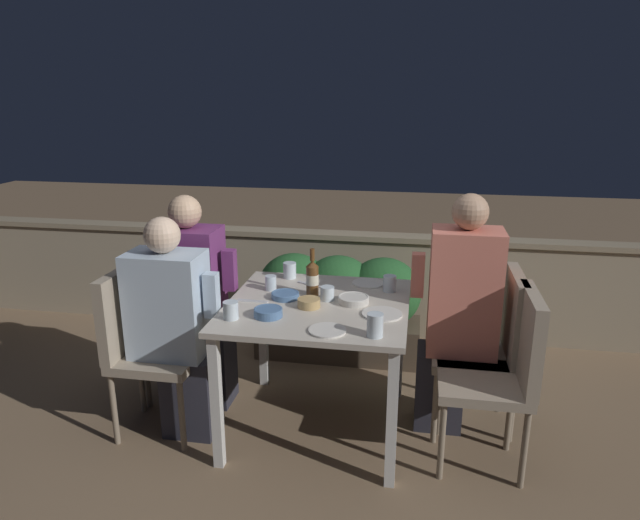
% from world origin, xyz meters
% --- Properties ---
extents(ground_plane, '(16.00, 16.00, 0.00)m').
position_xyz_m(ground_plane, '(0.00, 0.00, 0.00)').
color(ground_plane, '#7A6047').
extents(parapet_wall, '(9.00, 0.18, 0.80)m').
position_xyz_m(parapet_wall, '(0.00, 1.41, 0.40)').
color(parapet_wall, gray).
rests_on(parapet_wall, ground_plane).
extents(dining_table, '(0.96, 0.97, 0.75)m').
position_xyz_m(dining_table, '(0.00, 0.00, 0.66)').
color(dining_table, '#BCB2A3').
rests_on(dining_table, ground_plane).
extents(planter_hedge, '(1.15, 0.47, 0.75)m').
position_xyz_m(planter_hedge, '(-0.02, 0.93, 0.41)').
color(planter_hedge, brown).
rests_on(planter_hedge, ground_plane).
extents(chair_left_near, '(0.45, 0.45, 0.93)m').
position_xyz_m(chair_left_near, '(-0.96, -0.15, 0.56)').
color(chair_left_near, gray).
rests_on(chair_left_near, ground_plane).
extents(person_blue_shirt, '(0.48, 0.26, 1.23)m').
position_xyz_m(person_blue_shirt, '(-0.75, -0.15, 0.62)').
color(person_blue_shirt, '#282833').
rests_on(person_blue_shirt, ground_plane).
extents(chair_left_far, '(0.45, 0.45, 0.93)m').
position_xyz_m(chair_left_far, '(-0.97, 0.18, 0.56)').
color(chair_left_far, gray).
rests_on(chair_left_far, ground_plane).
extents(person_purple_stripe, '(0.47, 0.26, 1.28)m').
position_xyz_m(person_purple_stripe, '(-0.76, 0.18, 0.65)').
color(person_purple_stripe, '#282833').
rests_on(person_purple_stripe, ground_plane).
extents(chair_right_near, '(0.45, 0.45, 0.93)m').
position_xyz_m(chair_right_near, '(0.97, -0.15, 0.56)').
color(chair_right_near, gray).
rests_on(chair_right_near, ground_plane).
extents(chair_right_far, '(0.45, 0.45, 0.93)m').
position_xyz_m(chair_right_far, '(0.94, 0.16, 0.56)').
color(chair_right_far, gray).
rests_on(chair_right_far, ground_plane).
extents(person_coral_top, '(0.47, 0.26, 1.34)m').
position_xyz_m(person_coral_top, '(0.74, 0.16, 0.68)').
color(person_coral_top, '#282833').
rests_on(person_coral_top, ground_plane).
extents(beer_bottle, '(0.07, 0.07, 0.27)m').
position_xyz_m(beer_bottle, '(-0.05, 0.12, 0.86)').
color(beer_bottle, brown).
rests_on(beer_bottle, dining_table).
extents(plate_0, '(0.18, 0.18, 0.01)m').
position_xyz_m(plate_0, '(0.11, -0.36, 0.76)').
color(plate_0, silver).
rests_on(plate_0, dining_table).
extents(plate_1, '(0.21, 0.21, 0.01)m').
position_xyz_m(plate_1, '(0.35, -0.11, 0.76)').
color(plate_1, silver).
rests_on(plate_1, dining_table).
extents(plate_2, '(0.19, 0.19, 0.01)m').
position_xyz_m(plate_2, '(0.24, 0.36, 0.76)').
color(plate_2, silver).
rests_on(plate_2, dining_table).
extents(bowl_0, '(0.15, 0.15, 0.03)m').
position_xyz_m(bowl_0, '(-0.19, 0.05, 0.77)').
color(bowl_0, '#4C709E').
rests_on(bowl_0, dining_table).
extents(bowl_1, '(0.17, 0.17, 0.04)m').
position_xyz_m(bowl_1, '(0.19, 0.04, 0.78)').
color(bowl_1, beige).
rests_on(bowl_1, dining_table).
extents(bowl_2, '(0.14, 0.14, 0.04)m').
position_xyz_m(bowl_2, '(-0.21, -0.23, 0.78)').
color(bowl_2, '#4C709E').
rests_on(bowl_2, dining_table).
extents(bowl_3, '(0.12, 0.12, 0.05)m').
position_xyz_m(bowl_3, '(-0.04, -0.06, 0.78)').
color(bowl_3, tan).
rests_on(bowl_3, dining_table).
extents(glass_cup_0, '(0.06, 0.06, 0.08)m').
position_xyz_m(glass_cup_0, '(-0.30, 0.16, 0.80)').
color(glass_cup_0, silver).
rests_on(glass_cup_0, dining_table).
extents(glass_cup_1, '(0.08, 0.08, 0.10)m').
position_xyz_m(glass_cup_1, '(-0.24, 0.39, 0.80)').
color(glass_cup_1, silver).
rests_on(glass_cup_1, dining_table).
extents(glass_cup_2, '(0.08, 0.08, 0.11)m').
position_xyz_m(glass_cup_2, '(0.34, -0.38, 0.81)').
color(glass_cup_2, silver).
rests_on(glass_cup_2, dining_table).
extents(glass_cup_3, '(0.07, 0.07, 0.08)m').
position_xyz_m(glass_cup_3, '(0.04, 0.06, 0.79)').
color(glass_cup_3, silver).
rests_on(glass_cup_3, dining_table).
extents(glass_cup_4, '(0.08, 0.08, 0.09)m').
position_xyz_m(glass_cup_4, '(-0.39, -0.29, 0.80)').
color(glass_cup_4, silver).
rests_on(glass_cup_4, dining_table).
extents(glass_cup_5, '(0.07, 0.07, 0.09)m').
position_xyz_m(glass_cup_5, '(0.37, 0.26, 0.80)').
color(glass_cup_5, silver).
rests_on(glass_cup_5, dining_table).
extents(fork_0, '(0.16, 0.09, 0.01)m').
position_xyz_m(fork_0, '(-0.10, 0.28, 0.76)').
color(fork_0, silver).
rests_on(fork_0, dining_table).
extents(fork_1, '(0.17, 0.03, 0.01)m').
position_xyz_m(fork_1, '(-0.35, -0.04, 0.76)').
color(fork_1, silver).
rests_on(fork_1, dining_table).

